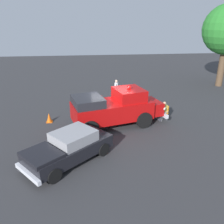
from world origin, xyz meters
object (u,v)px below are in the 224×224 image
classic_hot_rod (68,148)px  lawn_chair_near_truck (164,111)px  lawn_chair_spare (100,102)px  traffic_cone (49,118)px  spectator_seated (163,110)px  spectator_standing (116,88)px  lawn_chair_by_car (81,101)px  vintage_fire_truck (115,108)px

classic_hot_rod → lawn_chair_near_truck: 7.53m
lawn_chair_spare → traffic_cone: size_ratio=1.61×
lawn_chair_spare → traffic_cone: 4.01m
spectator_seated → spectator_standing: bearing=-61.4°
classic_hot_rod → traffic_cone: (1.57, -4.79, -0.44)m
spectator_standing → spectator_seated: bearing=118.6°
lawn_chair_near_truck → lawn_chair_spare: bearing=-29.5°
spectator_seated → traffic_cone: spectator_seated is taller
spectator_seated → spectator_standing: spectator_standing is taller
classic_hot_rod → lawn_chair_near_truck: classic_hot_rod is taller
lawn_chair_spare → spectator_standing: size_ratio=0.61×
spectator_standing → lawn_chair_spare: bearing=55.6°
lawn_chair_spare → spectator_seated: bearing=149.3°
classic_hot_rod → spectator_standing: 9.65m
lawn_chair_near_truck → lawn_chair_by_car: 6.27m
spectator_standing → traffic_cone: bearing=39.9°
lawn_chair_spare → spectator_seated: size_ratio=0.79×
classic_hot_rod → traffic_cone: size_ratio=7.12×
lawn_chair_near_truck → lawn_chair_by_car: same height
vintage_fire_truck → classic_hot_rod: size_ratio=1.39×
classic_hot_rod → lawn_chair_by_car: size_ratio=4.43×
lawn_chair_spare → traffic_cone: (3.49, 1.96, -0.28)m
vintage_fire_truck → traffic_cone: size_ratio=9.93×
lawn_chair_near_truck → lawn_chair_spare: size_ratio=1.00×
lawn_chair_near_truck → spectator_standing: 5.37m
classic_hot_rod → lawn_chair_by_car: classic_hot_rod is taller
lawn_chair_by_car → spectator_standing: spectator_standing is taller
vintage_fire_truck → spectator_standing: vintage_fire_truck is taller
classic_hot_rod → lawn_chair_spare: (-1.92, -6.75, -0.16)m
lawn_chair_by_car → lawn_chair_spare: (-1.42, 0.34, 0.00)m
classic_hot_rod → traffic_cone: bearing=-71.9°
lawn_chair_spare → spectator_standing: spectator_standing is taller
lawn_chair_by_car → traffic_cone: bearing=48.1°
vintage_fire_truck → spectator_seated: size_ratio=4.89×
classic_hot_rod → spectator_seated: (-6.02, -4.31, -0.05)m
lawn_chair_near_truck → traffic_cone: size_ratio=1.61×
traffic_cone → spectator_seated: bearing=176.4°
lawn_chair_near_truck → spectator_standing: size_ratio=0.61×
classic_hot_rod → lawn_chair_spare: size_ratio=4.43×
spectator_standing → traffic_cone: 6.59m
traffic_cone → classic_hot_rod: bearing=108.1°
lawn_chair_near_truck → lawn_chair_spare: same height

